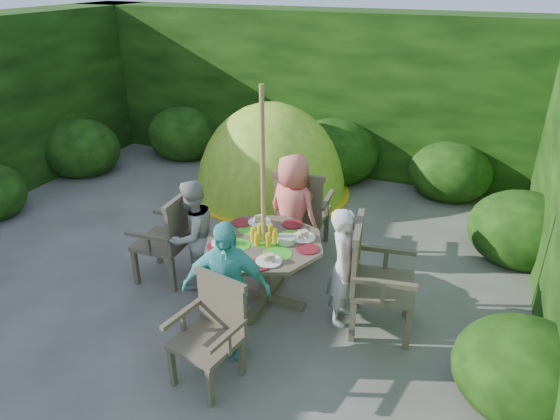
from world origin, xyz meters
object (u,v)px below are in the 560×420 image
at_px(garden_chair_front, 212,330).
at_px(child_back, 293,211).
at_px(parasol_pole, 263,203).
at_px(garden_chair_back, 302,210).
at_px(garden_chair_right, 374,277).
at_px(patio_table, 265,251).
at_px(child_left, 193,235).
at_px(child_front, 226,290).
at_px(garden_chair_left, 169,237).
at_px(dome_tent, 270,192).
at_px(child_right, 344,267).

relative_size(garden_chair_front, child_back, 0.66).
xyz_separation_m(parasol_pole, garden_chair_back, (-0.02, 1.09, -0.56)).
distance_m(garden_chair_right, child_back, 1.36).
height_order(patio_table, parasol_pole, parasol_pole).
xyz_separation_m(parasol_pole, child_back, (-0.02, 0.80, -0.45)).
distance_m(patio_table, child_back, 0.80).
distance_m(child_left, child_back, 1.13).
bearing_deg(child_front, garden_chair_right, 18.54).
height_order(parasol_pole, child_left, parasol_pole).
height_order(garden_chair_right, garden_chair_front, garden_chair_right).
xyz_separation_m(garden_chair_left, child_front, (1.11, -0.78, 0.13)).
relative_size(child_left, child_back, 0.91).
distance_m(garden_chair_left, garden_chair_front, 1.57).
relative_size(parasol_pole, garden_chair_back, 2.19).
bearing_deg(parasol_pole, garden_chair_back, 90.83).
relative_size(garden_chair_front, dome_tent, 0.31).
bearing_deg(garden_chair_front, child_front, 104.75).
distance_m(garden_chair_front, child_right, 1.36).
relative_size(parasol_pole, garden_chair_front, 2.56).
bearing_deg(dome_tent, garden_chair_left, -75.64).
relative_size(parasol_pole, child_back, 1.68).
xyz_separation_m(parasol_pole, garden_chair_left, (-1.09, -0.02, -0.58)).
relative_size(child_right, child_front, 0.91).
distance_m(garden_chair_right, garden_chair_front, 1.53).
bearing_deg(parasol_pole, child_back, 91.13).
bearing_deg(patio_table, child_right, 1.07).
bearing_deg(garden_chair_front, patio_table, 102.42).
height_order(parasol_pole, garden_chair_right, parasol_pole).
xyz_separation_m(garden_chair_right, child_front, (-1.07, -0.81, 0.09)).
xyz_separation_m(garden_chair_back, child_front, (0.03, -1.89, 0.11)).
height_order(patio_table, garden_chair_back, garden_chair_back).
distance_m(garden_chair_right, child_left, 1.89).
height_order(parasol_pole, dome_tent, parasol_pole).
height_order(child_right, child_back, child_back).
bearing_deg(garden_chair_right, garden_chair_front, 126.73).
distance_m(garden_chair_back, child_right, 1.35).
xyz_separation_m(garden_chair_front, child_front, (-0.02, 0.30, 0.18)).
xyz_separation_m(patio_table, garden_chair_left, (-1.10, -0.02, -0.07)).
height_order(child_right, child_left, child_left).
distance_m(patio_table, dome_tent, 2.80).
bearing_deg(child_back, child_front, 107.51).
distance_m(garden_chair_right, child_right, 0.29).
distance_m(child_right, child_front, 1.13).
height_order(parasol_pole, child_right, parasol_pole).
xyz_separation_m(garden_chair_left, child_right, (1.89, 0.03, 0.07)).
distance_m(patio_table, child_right, 0.80).
bearing_deg(garden_chair_left, child_back, 123.91).
xyz_separation_m(parasol_pole, garden_chair_front, (0.04, -1.10, -0.64)).
bearing_deg(child_back, patio_table, 107.80).
xyz_separation_m(garden_chair_front, child_back, (-0.05, 1.90, 0.19)).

